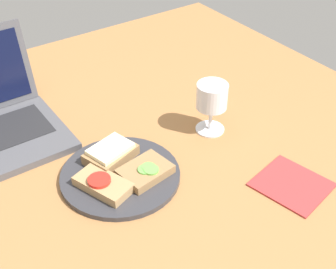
# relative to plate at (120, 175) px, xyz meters

# --- Properties ---
(wooden_table) EXTENTS (1.40, 1.40, 0.03)m
(wooden_table) POSITION_rel_plate_xyz_m (0.05, -0.01, -0.02)
(wooden_table) COLOR #9E6B3D
(wooden_table) RESTS_ON ground
(plate) EXTENTS (0.26, 0.26, 0.01)m
(plate) POSITION_rel_plate_xyz_m (0.00, 0.00, 0.00)
(plate) COLOR #333338
(plate) RESTS_ON wooden_table
(sandwich_with_cheese) EXTENTS (0.12, 0.10, 0.03)m
(sandwich_with_cheese) POSITION_rel_plate_xyz_m (0.01, 0.05, 0.02)
(sandwich_with_cheese) COLOR #937047
(sandwich_with_cheese) RESTS_ON plate
(sandwich_with_tomato) EXTENTS (0.10, 0.13, 0.03)m
(sandwich_with_tomato) POSITION_rel_plate_xyz_m (-0.05, -0.02, 0.02)
(sandwich_with_tomato) COLOR #A88456
(sandwich_with_tomato) RESTS_ON plate
(sandwich_with_cucumber) EXTENTS (0.11, 0.09, 0.02)m
(sandwich_with_cucumber) POSITION_rel_plate_xyz_m (0.04, -0.03, 0.02)
(sandwich_with_cucumber) COLOR #937047
(sandwich_with_cucumber) RESTS_ON plate
(wine_glass) EXTENTS (0.07, 0.07, 0.13)m
(wine_glass) POSITION_rel_plate_xyz_m (0.27, 0.03, 0.08)
(wine_glass) COLOR white
(wine_glass) RESTS_ON wooden_table
(napkin) EXTENTS (0.16, 0.16, 0.00)m
(napkin) POSITION_rel_plate_xyz_m (0.28, -0.23, -0.00)
(napkin) COLOR #B23333
(napkin) RESTS_ON wooden_table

